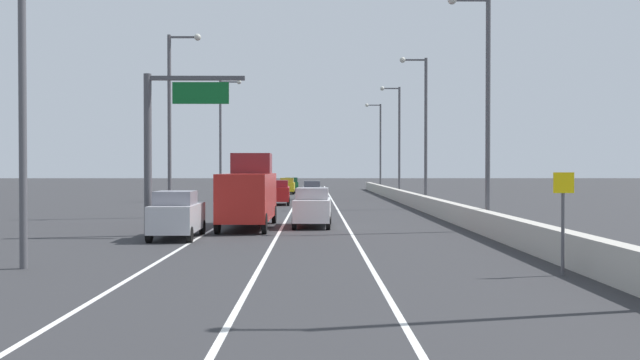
# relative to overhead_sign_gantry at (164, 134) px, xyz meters

# --- Properties ---
(ground_plane) EXTENTS (320.00, 320.00, 0.00)m
(ground_plane) POSITION_rel_overhead_sign_gantry_xyz_m (7.26, 36.28, -4.73)
(ground_plane) COLOR #2D2D30
(lane_stripe_left) EXTENTS (0.16, 130.00, 0.00)m
(lane_stripe_left) POSITION_rel_overhead_sign_gantry_xyz_m (1.76, 27.28, -4.73)
(lane_stripe_left) COLOR silver
(lane_stripe_left) RESTS_ON ground_plane
(lane_stripe_center) EXTENTS (0.16, 130.00, 0.00)m
(lane_stripe_center) POSITION_rel_overhead_sign_gantry_xyz_m (5.26, 27.28, -4.73)
(lane_stripe_center) COLOR silver
(lane_stripe_center) RESTS_ON ground_plane
(lane_stripe_right) EXTENTS (0.16, 130.00, 0.00)m
(lane_stripe_right) POSITION_rel_overhead_sign_gantry_xyz_m (8.76, 27.28, -4.73)
(lane_stripe_right) COLOR silver
(lane_stripe_right) RESTS_ON ground_plane
(jersey_barrier_right) EXTENTS (0.60, 120.00, 1.10)m
(jersey_barrier_right) POSITION_rel_overhead_sign_gantry_xyz_m (15.09, 12.28, -4.18)
(jersey_barrier_right) COLOR #B2ADA3
(jersey_barrier_right) RESTS_ON ground_plane
(overhead_sign_gantry) EXTENTS (4.68, 0.36, 7.50)m
(overhead_sign_gantry) POSITION_rel_overhead_sign_gantry_xyz_m (0.00, 0.00, 0.00)
(overhead_sign_gantry) COLOR #47474C
(overhead_sign_gantry) RESTS_ON ground_plane
(speed_advisory_sign) EXTENTS (0.60, 0.11, 3.00)m
(speed_advisory_sign) POSITION_rel_overhead_sign_gantry_xyz_m (14.19, -12.04, -2.96)
(speed_advisory_sign) COLOR #4C4C51
(speed_advisory_sign) RESTS_ON ground_plane
(lamp_post_right_second) EXTENTS (2.14, 0.44, 11.68)m
(lamp_post_right_second) POSITION_rel_overhead_sign_gantry_xyz_m (15.37, 2.18, 1.88)
(lamp_post_right_second) COLOR #4C4C51
(lamp_post_right_second) RESTS_ON ground_plane
(lamp_post_right_third) EXTENTS (2.14, 0.44, 11.68)m
(lamp_post_right_third) POSITION_rel_overhead_sign_gantry_xyz_m (15.32, 20.89, 1.88)
(lamp_post_right_third) COLOR #4C4C51
(lamp_post_right_third) RESTS_ON ground_plane
(lamp_post_right_fourth) EXTENTS (2.14, 0.44, 11.68)m
(lamp_post_right_fourth) POSITION_rel_overhead_sign_gantry_xyz_m (15.60, 39.59, 1.88)
(lamp_post_right_fourth) COLOR #4C4C51
(lamp_post_right_fourth) RESTS_ON ground_plane
(lamp_post_right_fifth) EXTENTS (2.14, 0.44, 11.68)m
(lamp_post_right_fifth) POSITION_rel_overhead_sign_gantry_xyz_m (15.44, 58.30, 1.88)
(lamp_post_right_fifth) COLOR #4C4C51
(lamp_post_right_fifth) RESTS_ON ground_plane
(lamp_post_left_near) EXTENTS (2.14, 0.44, 11.68)m
(lamp_post_left_near) POSITION_rel_overhead_sign_gantry_xyz_m (-1.83, -10.52, 1.88)
(lamp_post_left_near) COLOR #4C4C51
(lamp_post_left_near) RESTS_ON ground_plane
(lamp_post_left_mid) EXTENTS (2.14, 0.44, 11.68)m
(lamp_post_left_mid) POSITION_rel_overhead_sign_gantry_xyz_m (-2.01, 11.92, 1.88)
(lamp_post_left_mid) COLOR #4C4C51
(lamp_post_left_mid) RESTS_ON ground_plane
(lamp_post_left_far) EXTENTS (2.14, 0.44, 11.68)m
(lamp_post_left_far) POSITION_rel_overhead_sign_gantry_xyz_m (-1.83, 34.37, 1.88)
(lamp_post_left_far) COLOR #4C4C51
(lamp_post_left_far) RESTS_ON ground_plane
(car_yellow_0) EXTENTS (1.87, 4.70, 2.00)m
(car_yellow_0) POSITION_rel_overhead_sign_gantry_xyz_m (3.63, 52.80, -3.73)
(car_yellow_0) COLOR gold
(car_yellow_0) RESTS_ON ground_plane
(car_green_1) EXTENTS (2.02, 4.27, 1.96)m
(car_green_1) POSITION_rel_overhead_sign_gantry_xyz_m (3.93, 59.13, -3.75)
(car_green_1) COLOR #196033
(car_green_1) RESTS_ON ground_plane
(car_silver_2) EXTENTS (2.00, 4.63, 2.13)m
(car_silver_2) POSITION_rel_overhead_sign_gantry_xyz_m (0.86, -1.28, -3.67)
(car_silver_2) COLOR #B7B7BC
(car_silver_2) RESTS_ON ground_plane
(car_red_3) EXTENTS (2.03, 4.78, 2.13)m
(car_red_3) POSITION_rel_overhead_sign_gantry_xyz_m (3.88, 27.55, -3.67)
(car_red_3) COLOR red
(car_red_3) RESTS_ON ground_plane
(car_gray_4) EXTENTS (1.88, 4.23, 1.90)m
(car_gray_4) POSITION_rel_overhead_sign_gantry_xyz_m (6.75, 37.23, -3.78)
(car_gray_4) COLOR slate
(car_gray_4) RESTS_ON ground_plane
(car_white_5) EXTENTS (2.10, 4.53, 2.10)m
(car_white_5) POSITION_rel_overhead_sign_gantry_xyz_m (6.88, 4.74, -3.68)
(car_white_5) COLOR white
(car_white_5) RESTS_ON ground_plane
(box_truck) EXTENTS (2.55, 7.88, 3.95)m
(box_truck) POSITION_rel_overhead_sign_gantry_xyz_m (3.53, 4.13, -2.93)
(box_truck) COLOR #A51E19
(box_truck) RESTS_ON ground_plane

